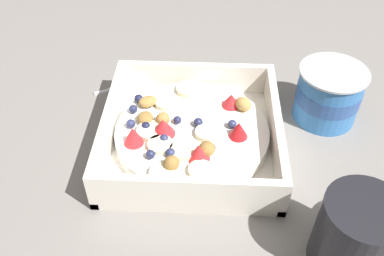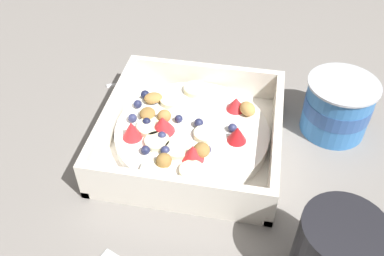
{
  "view_description": "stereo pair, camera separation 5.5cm",
  "coord_description": "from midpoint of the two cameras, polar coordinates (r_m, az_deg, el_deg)",
  "views": [
    {
      "loc": [
        0.39,
        0.03,
        0.41
      ],
      "look_at": [
        -0.01,
        0.01,
        0.03
      ],
      "focal_mm": 39.78,
      "sensor_mm": 36.0,
      "label": 1
    },
    {
      "loc": [
        0.39,
        0.08,
        0.41
      ],
      "look_at": [
        -0.01,
        0.01,
        0.03
      ],
      "focal_mm": 39.78,
      "sensor_mm": 36.0,
      "label": 2
    }
  ],
  "objects": [
    {
      "name": "spoon",
      "position": [
        0.69,
        -5.47,
        7.2
      ],
      "size": [
        0.09,
        0.16,
        0.01
      ],
      "color": "silver",
      "rests_on": "ground"
    },
    {
      "name": "coffee_mug",
      "position": [
        0.45,
        17.91,
        -13.53
      ],
      "size": [
        0.1,
        0.09,
        0.09
      ],
      "color": "black",
      "rests_on": "ground"
    },
    {
      "name": "fruit_bowl",
      "position": [
        0.56,
        -2.97,
        -0.99
      ],
      "size": [
        0.23,
        0.23,
        0.06
      ],
      "color": "white",
      "rests_on": "ground"
    },
    {
      "name": "yogurt_cup",
      "position": [
        0.61,
        15.39,
        4.29
      ],
      "size": [
        0.09,
        0.09,
        0.08
      ],
      "color": "#3370B7",
      "rests_on": "ground"
    },
    {
      "name": "ground_plane",
      "position": [
        0.57,
        -3.78,
        -3.04
      ],
      "size": [
        2.4,
        2.4,
        0.0
      ],
      "primitive_type": "plane",
      "color": "gray"
    }
  ]
}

